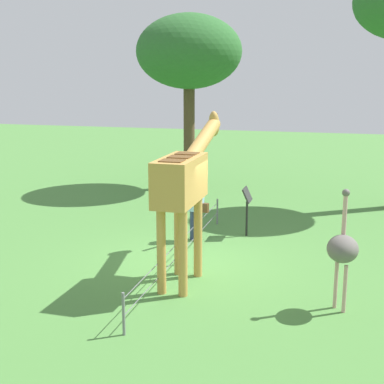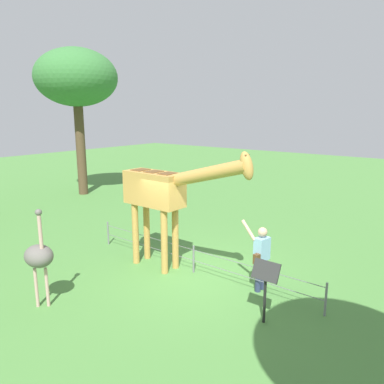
% 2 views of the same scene
% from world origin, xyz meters
% --- Properties ---
extents(ground_plane, '(60.00, 60.00, 0.00)m').
position_xyz_m(ground_plane, '(0.00, 0.00, 0.00)').
color(ground_plane, '#4C843D').
extents(giraffe, '(3.89, 0.72, 3.41)m').
position_xyz_m(giraffe, '(-0.80, -0.22, 2.12)').
color(giraffe, '#C69347').
rests_on(giraffe, ground_plane).
extents(visitor, '(0.69, 0.59, 1.70)m').
position_xyz_m(visitor, '(1.87, 0.25, 0.90)').
color(visitor, navy).
rests_on(visitor, ground_plane).
extents(ostrich, '(0.70, 0.56, 2.25)m').
position_xyz_m(ostrich, '(-1.54, -3.38, 1.18)').
color(ostrich, '#CC9E93').
rests_on(ostrich, ground_plane).
extents(tree_northeast, '(3.88, 3.88, 6.43)m').
position_xyz_m(tree_northeast, '(8.31, 2.26, 5.02)').
color(tree_northeast, brown).
rests_on(tree_northeast, ground_plane).
extents(info_sign, '(0.56, 0.21, 1.32)m').
position_xyz_m(info_sign, '(2.60, -0.95, 0.95)').
color(info_sign, black).
rests_on(info_sign, ground_plane).
extents(wire_fence, '(7.05, 0.05, 0.75)m').
position_xyz_m(wire_fence, '(0.00, 0.06, 0.40)').
color(wire_fence, slate).
rests_on(wire_fence, ground_plane).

